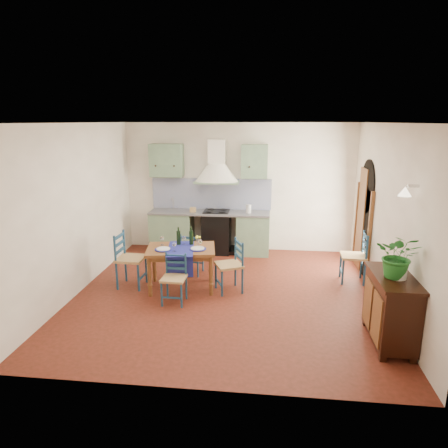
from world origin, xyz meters
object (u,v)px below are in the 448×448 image
Objects in this scene: chair_near at (174,278)px; potted_plant at (399,256)px; sideboard at (391,307)px; dining_table at (181,253)px.

potted_plant is (3.06, -0.93, 0.81)m from chair_near.
sideboard is at bearing -15.97° from chair_near.
dining_table is at bearing 90.33° from chair_near.
chair_near is at bearing -89.67° from dining_table.
sideboard is (3.05, -1.44, -0.14)m from dining_table.
chair_near is 1.39× the size of potted_plant.
potted_plant is at bearing -80.99° from sideboard.
sideboard is 0.71m from potted_plant.
sideboard is at bearing -25.16° from dining_table.
dining_table is 2.19× the size of potted_plant.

